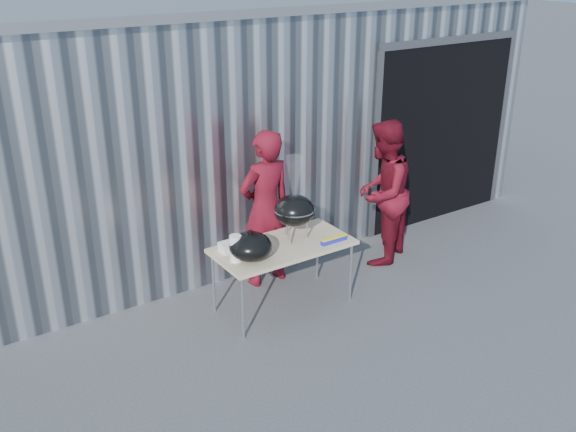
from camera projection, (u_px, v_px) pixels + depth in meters
ground at (324, 340)px, 6.51m from camera, size 80.00×80.00×0.00m
building at (197, 97)px, 9.90m from camera, size 8.20×6.20×3.10m
folding_table at (283, 248)px, 6.87m from camera, size 1.50×0.75×0.75m
kettle_grill at (294, 203)px, 6.83m from camera, size 0.45×0.45×0.94m
grill_lid at (251, 246)px, 6.49m from camera, size 0.44×0.44×0.32m
paper_towels at (236, 248)px, 6.45m from camera, size 0.12×0.12×0.28m
white_tub at (229, 247)px, 6.70m from camera, size 0.20×0.15×0.10m
foil_box at (334, 240)px, 6.90m from camera, size 0.32×0.05×0.06m
person_cook at (265, 209)px, 7.32m from camera, size 0.70×0.48×1.86m
person_bystander at (382, 193)px, 7.86m from camera, size 1.10×1.03×1.81m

